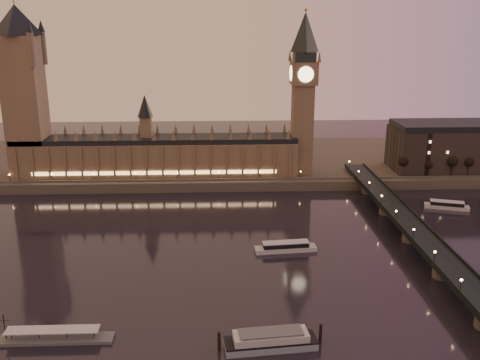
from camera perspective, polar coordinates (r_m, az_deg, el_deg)
The scene contains 14 objects.
ground at distance 239.40m, azimuth -2.19°, elevation -8.68°, with size 700.00×700.00×0.00m, color black.
far_embankment at distance 395.35m, azimuth 2.06°, elevation 2.03°, with size 560.00×130.00×6.00m, color #423D35.
palace_of_westminster at distance 349.33m, azimuth -8.92°, elevation 3.06°, with size 180.00×26.62×52.00m.
victoria_tower at distance 360.17m, azimuth -22.15°, elevation 9.58°, with size 31.68×31.68×118.00m.
big_ben at distance 343.96m, azimuth 6.78°, elevation 10.08°, with size 17.68×17.68×104.00m.
westminster_bridge at distance 254.12m, azimuth 19.08°, elevation -6.73°, with size 13.20×260.00×15.30m.
bare_tree_0 at distance 357.62m, azimuth 17.20°, elevation 1.59°, with size 5.46×5.46×11.09m.
bare_tree_1 at distance 362.69m, azimuth 19.35°, elevation 1.60°, with size 5.46×5.46×11.09m.
bare_tree_2 at distance 368.26m, azimuth 21.44°, elevation 1.60°, with size 5.46×5.46×11.09m.
bare_tree_3 at distance 374.30m, azimuth 23.47°, elevation 1.60°, with size 5.46×5.46×11.09m.
cruise_boat_a at distance 249.65m, azimuth 4.89°, elevation -7.13°, with size 28.80×8.80×4.53m.
cruise_boat_b at distance 325.26m, azimuth 21.19°, elevation -2.53°, with size 24.79×13.00×4.45m.
moored_barge at distance 181.30m, azimuth 3.30°, elevation -16.69°, with size 34.55×11.43×6.36m.
pontoon_pier at distance 195.14m, azimuth -19.11°, elevation -15.60°, with size 37.92×6.32×10.11m.
Camera 1 is at (0.17, -216.60, 101.96)m, focal length 40.00 mm.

